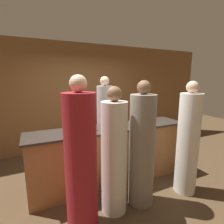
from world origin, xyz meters
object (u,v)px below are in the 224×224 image
Objects in this scene: guest_0 at (81,162)px; guest_1 at (188,142)px; wine_bottle_0 at (114,120)px; bartender at (105,125)px; guest_2 at (142,149)px; guest_3 at (114,156)px.

guest_1 is at bearing -0.54° from guest_0.
bartender is at bearing 83.02° from wine_bottle_0.
wine_bottle_0 is at bearing 97.81° from guest_2.
guest_0 is 0.93m from guest_2.
guest_2 is 6.36× the size of wine_bottle_0.
bartender is at bearing 91.17° from guest_2.
guest_1 is at bearing 121.19° from bartender.
guest_1 is at bearing -5.70° from guest_2.
bartender is at bearing 72.60° from guest_3.
guest_0 is at bearing 179.46° from guest_1.
guest_2 is at bearing -82.19° from wine_bottle_0.
guest_2 is 0.80m from wine_bottle_0.
bartender reaches higher than guest_1.
guest_1 is 0.84m from guest_2.
guest_0 is at bearing -169.40° from guest_3.
wine_bottle_0 is (-0.07, -0.61, 0.25)m from bartender.
guest_2 is at bearing 91.17° from bartender.
guest_1 reaches higher than guest_3.
guest_0 is 1.19m from wine_bottle_0.
guest_2 is at bearing 174.30° from guest_1.
guest_3 is (-0.41, -1.32, -0.08)m from bartender.
guest_3 is 0.86m from wine_bottle_0.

